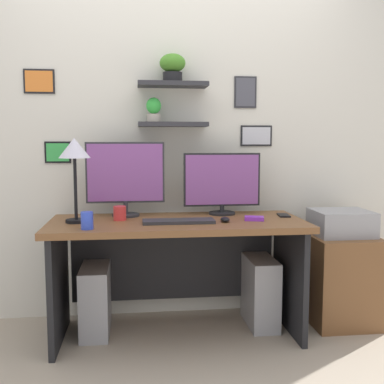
{
  "coord_description": "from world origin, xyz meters",
  "views": [
    {
      "loc": [
        -0.26,
        -2.91,
        1.25
      ],
      "look_at": [
        0.1,
        0.05,
        0.92
      ],
      "focal_mm": 43.84,
      "sensor_mm": 36.0,
      "label": 1
    }
  ],
  "objects_px": {
    "monitor_left": "(125,176)",
    "computer_mouse": "(225,219)",
    "keyboard": "(178,221)",
    "desk_lamp": "(75,154)",
    "drawer_cabinet": "(339,278)",
    "coffee_mug": "(120,213)",
    "computer_tower_left": "(95,300)",
    "pen_cup": "(87,221)",
    "printer": "(341,223)",
    "monitor_right": "(222,183)",
    "computer_tower_right": "(260,291)",
    "desk": "(177,251)",
    "scissors_tray": "(254,218)",
    "cell_phone": "(284,215)"
  },
  "relations": [
    {
      "from": "computer_mouse",
      "to": "printer",
      "type": "xyz_separation_m",
      "value": [
        0.84,
        0.19,
        -0.07
      ]
    },
    {
      "from": "desk",
      "to": "cell_phone",
      "type": "bearing_deg",
      "value": 2.71
    },
    {
      "from": "pen_cup",
      "to": "computer_tower_left",
      "type": "height_order",
      "value": "pen_cup"
    },
    {
      "from": "drawer_cabinet",
      "to": "computer_tower_right",
      "type": "bearing_deg",
      "value": 179.59
    },
    {
      "from": "keyboard",
      "to": "pen_cup",
      "type": "height_order",
      "value": "pen_cup"
    },
    {
      "from": "scissors_tray",
      "to": "drawer_cabinet",
      "type": "height_order",
      "value": "scissors_tray"
    },
    {
      "from": "computer_mouse",
      "to": "computer_tower_right",
      "type": "xyz_separation_m",
      "value": [
        0.28,
        0.19,
        -0.53
      ]
    },
    {
      "from": "monitor_left",
      "to": "computer_tower_right",
      "type": "height_order",
      "value": "monitor_left"
    },
    {
      "from": "keyboard",
      "to": "desk_lamp",
      "type": "bearing_deg",
      "value": 171.77
    },
    {
      "from": "cell_phone",
      "to": "coffee_mug",
      "type": "bearing_deg",
      "value": -170.91
    },
    {
      "from": "desk",
      "to": "desk_lamp",
      "type": "bearing_deg",
      "value": -175.05
    },
    {
      "from": "monitor_left",
      "to": "keyboard",
      "type": "distance_m",
      "value": 0.51
    },
    {
      "from": "desk",
      "to": "coffee_mug",
      "type": "xyz_separation_m",
      "value": [
        -0.36,
        -0.0,
        0.26
      ]
    },
    {
      "from": "pen_cup",
      "to": "computer_tower_left",
      "type": "xyz_separation_m",
      "value": [
        0.01,
        0.33,
        -0.58
      ]
    },
    {
      "from": "scissors_tray",
      "to": "drawer_cabinet",
      "type": "bearing_deg",
      "value": 13.12
    },
    {
      "from": "monitor_right",
      "to": "coffee_mug",
      "type": "relative_size",
      "value": 5.82
    },
    {
      "from": "desk_lamp",
      "to": "computer_tower_left",
      "type": "distance_m",
      "value": 0.96
    },
    {
      "from": "monitor_left",
      "to": "scissors_tray",
      "type": "relative_size",
      "value": 4.31
    },
    {
      "from": "pen_cup",
      "to": "computer_tower_left",
      "type": "relative_size",
      "value": 0.23
    },
    {
      "from": "computer_tower_left",
      "to": "monitor_left",
      "type": "bearing_deg",
      "value": 30.99
    },
    {
      "from": "monitor_left",
      "to": "drawer_cabinet",
      "type": "xyz_separation_m",
      "value": [
        1.46,
        -0.12,
        -0.71
      ]
    },
    {
      "from": "keyboard",
      "to": "computer_tower_right",
      "type": "relative_size",
      "value": 0.95
    },
    {
      "from": "desk_lamp",
      "to": "printer",
      "type": "xyz_separation_m",
      "value": [
        1.76,
        0.1,
        -0.48
      ]
    },
    {
      "from": "desk_lamp",
      "to": "monitor_right",
      "type": "bearing_deg",
      "value": 12.86
    },
    {
      "from": "computer_tower_right",
      "to": "computer_mouse",
      "type": "bearing_deg",
      "value": -146.18
    },
    {
      "from": "keyboard",
      "to": "desk_lamp",
      "type": "distance_m",
      "value": 0.75
    },
    {
      "from": "monitor_right",
      "to": "computer_mouse",
      "type": "relative_size",
      "value": 5.82
    },
    {
      "from": "desk",
      "to": "computer_mouse",
      "type": "bearing_deg",
      "value": -26.04
    },
    {
      "from": "computer_mouse",
      "to": "computer_tower_left",
      "type": "xyz_separation_m",
      "value": [
        -0.82,
        0.18,
        -0.54
      ]
    },
    {
      "from": "keyboard",
      "to": "printer",
      "type": "xyz_separation_m",
      "value": [
        1.14,
        0.19,
        -0.07
      ]
    },
    {
      "from": "desk_lamp",
      "to": "coffee_mug",
      "type": "relative_size",
      "value": 5.76
    },
    {
      "from": "scissors_tray",
      "to": "printer",
      "type": "bearing_deg",
      "value": 13.12
    },
    {
      "from": "desk_lamp",
      "to": "drawer_cabinet",
      "type": "height_order",
      "value": "desk_lamp"
    },
    {
      "from": "computer_mouse",
      "to": "printer",
      "type": "height_order",
      "value": "computer_mouse"
    },
    {
      "from": "desk_lamp",
      "to": "drawer_cabinet",
      "type": "xyz_separation_m",
      "value": [
        1.76,
        0.1,
        -0.87
      ]
    },
    {
      "from": "desk_lamp",
      "to": "printer",
      "type": "relative_size",
      "value": 1.36
    },
    {
      "from": "keyboard",
      "to": "drawer_cabinet",
      "type": "xyz_separation_m",
      "value": [
        1.14,
        0.19,
        -0.46
      ]
    },
    {
      "from": "keyboard",
      "to": "coffee_mug",
      "type": "relative_size",
      "value": 4.89
    },
    {
      "from": "computer_mouse",
      "to": "drawer_cabinet",
      "type": "distance_m",
      "value": 0.98
    },
    {
      "from": "computer_mouse",
      "to": "computer_tower_left",
      "type": "distance_m",
      "value": 1.0
    },
    {
      "from": "scissors_tray",
      "to": "drawer_cabinet",
      "type": "distance_m",
      "value": 0.81
    },
    {
      "from": "coffee_mug",
      "to": "drawer_cabinet",
      "type": "bearing_deg",
      "value": 1.81
    },
    {
      "from": "desk_lamp",
      "to": "computer_tower_right",
      "type": "relative_size",
      "value": 1.12
    },
    {
      "from": "keyboard",
      "to": "computer_tower_right",
      "type": "xyz_separation_m",
      "value": [
        0.58,
        0.19,
        -0.53
      ]
    },
    {
      "from": "coffee_mug",
      "to": "computer_tower_left",
      "type": "bearing_deg",
      "value": 165.3
    },
    {
      "from": "monitor_left",
      "to": "computer_mouse",
      "type": "height_order",
      "value": "monitor_left"
    },
    {
      "from": "keyboard",
      "to": "drawer_cabinet",
      "type": "bearing_deg",
      "value": 9.41
    },
    {
      "from": "monitor_right",
      "to": "pen_cup",
      "type": "height_order",
      "value": "monitor_right"
    },
    {
      "from": "scissors_tray",
      "to": "desk_lamp",
      "type": "bearing_deg",
      "value": 177.26
    },
    {
      "from": "desk_lamp",
      "to": "pen_cup",
      "type": "xyz_separation_m",
      "value": [
        0.09,
        -0.23,
        -0.37
      ]
    }
  ]
}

